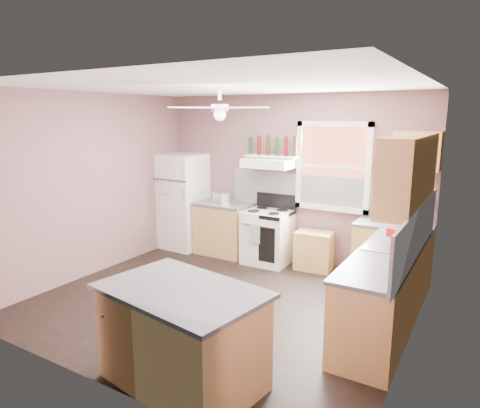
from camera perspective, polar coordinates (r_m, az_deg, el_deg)
The scene contains 32 objects.
floor at distance 5.67m, azimuth -2.48°, elevation -12.90°, with size 4.50×4.50×0.00m, color black.
ceiling at distance 5.17m, azimuth -2.75°, elevation 15.46°, with size 4.50×4.50×0.00m, color white.
wall_back at distance 7.01m, azimuth 6.51°, elevation 3.33°, with size 4.50×0.05×2.70m, color #755254.
wall_right at distance 4.46m, azimuth 22.67°, elevation -2.29°, with size 0.05×4.00×2.70m, color #755254.
wall_left at distance 6.76m, azimuth -18.97°, elevation 2.46°, with size 0.05×4.00×2.70m, color #755254.
backsplash_back at distance 6.83m, azimuth 9.78°, elevation 1.54°, with size 2.90×0.03×0.55m, color white.
backsplash_right at distance 4.80m, azimuth 22.56°, elevation -3.51°, with size 0.03×2.60×0.55m, color white.
window_view at distance 6.67m, azimuth 12.31°, elevation 4.88°, with size 1.00×0.02×1.20m, color brown.
window_frame at distance 6.65m, azimuth 12.24°, elevation 4.86°, with size 1.16×0.07×1.36m, color white.
refrigerator at distance 7.76m, azimuth -7.59°, elevation 0.35°, with size 0.72×0.70×1.70m, color white.
base_cabinet_left at distance 7.42m, azimuth -2.19°, elevation -3.40°, with size 0.90×0.60×0.86m, color tan.
counter_left at distance 7.31m, azimuth -2.22°, elevation 0.00°, with size 0.92×0.62×0.04m, color #4C4C4F.
toaster at distance 7.26m, azimuth -2.56°, elevation 0.80°, with size 0.28×0.16×0.18m, color silver.
stove at distance 6.97m, azimuth 3.70°, elevation -4.41°, with size 0.71×0.64×0.86m, color white.
range_hood at distance 6.83m, azimuth 3.84°, elevation 5.45°, with size 0.78×0.50×0.14m, color white.
bottle_shelf at distance 6.93m, azimuth 4.31°, elevation 6.36°, with size 0.90×0.26×0.03m, color white.
cart at distance 6.79m, azimuth 9.81°, elevation -6.33°, with size 0.56×0.37×0.56m, color tan.
base_cabinet_corner at distance 6.40m, azimuth 19.59°, elevation -6.55°, with size 1.00×0.60×0.86m, color tan.
base_cabinet_right at distance 5.07m, azimuth 18.65°, elevation -11.30°, with size 0.60×2.20×0.86m, color tan.
counter_corner at distance 6.28m, azimuth 19.87°, elevation -2.64°, with size 1.02×0.62×0.04m, color #4C4C4F.
counter_right at distance 4.92m, azimuth 18.88°, elevation -6.44°, with size 0.62×2.22×0.04m, color #4C4C4F.
sink at distance 5.11m, azimuth 19.36°, elevation -5.65°, with size 0.55×0.45×0.03m, color silver.
faucet at distance 5.06m, azimuth 21.20°, elevation -5.05°, with size 0.03×0.03×0.14m, color silver.
upper_cabinet_right at distance 4.90m, azimuth 21.66°, elevation 4.09°, with size 0.33×1.80×0.76m, color tan.
upper_cabinet_corner at distance 6.22m, azimuth 22.57°, elevation 6.57°, with size 0.60×0.33×0.52m, color tan.
paper_towel at distance 6.31m, azimuth 23.23°, elevation 0.62°, with size 0.12×0.12×0.26m, color white.
island at distance 3.98m, azimuth -7.66°, elevation -17.36°, with size 1.35×0.85×0.86m, color tan.
island_top at distance 3.79m, azimuth -7.85°, elevation -11.39°, with size 1.43×0.93×0.04m, color #4C4C4F.
ceiling_fan_hub at distance 5.16m, azimuth -2.72°, elevation 12.69°, with size 0.20×0.20×0.08m, color white.
soap_bottle at distance 4.99m, azimuth 21.39°, elevation -4.65°, with size 0.10×0.10×0.25m, color silver.
red_caddy at distance 5.61m, azimuth 19.97°, elevation -3.59°, with size 0.18×0.12×0.10m, color #A5170E.
wine_bottles at distance 6.91m, azimuth 4.38°, elevation 7.68°, with size 0.86×0.06×0.31m.
Camera 1 is at (2.83, -4.31, 2.36)m, focal length 32.00 mm.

